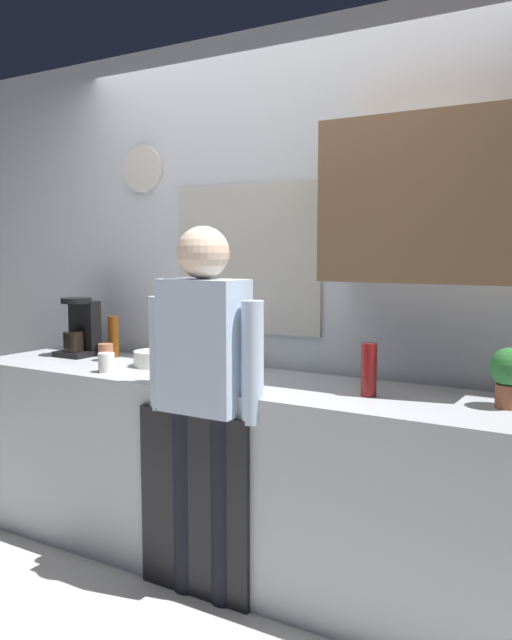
# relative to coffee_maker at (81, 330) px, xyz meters

# --- Properties ---
(ground_plane) EXTENTS (8.00, 8.00, 0.00)m
(ground_plane) POSITION_rel_coffee_maker_xyz_m (1.17, -0.42, -1.05)
(ground_plane) COLOR silver
(kitchen_counter) EXTENTS (3.07, 0.64, 0.91)m
(kitchen_counter) POSITION_rel_coffee_maker_xyz_m (1.17, -0.12, -0.60)
(kitchen_counter) COLOR #B2B7BC
(kitchen_counter) RESTS_ON ground_plane
(dishwasher_panel) EXTENTS (0.56, 0.02, 0.82)m
(dishwasher_panel) POSITION_rel_coffee_maker_xyz_m (1.12, -0.46, -0.64)
(dishwasher_panel) COLOR black
(dishwasher_panel) RESTS_ON ground_plane
(back_wall_assembly) EXTENTS (4.67, 0.42, 2.60)m
(back_wall_assembly) POSITION_rel_coffee_maker_xyz_m (1.26, 0.28, 0.30)
(back_wall_assembly) COLOR silver
(back_wall_assembly) RESTS_ON ground_plane
(coffee_maker) EXTENTS (0.20, 0.20, 0.33)m
(coffee_maker) POSITION_rel_coffee_maker_xyz_m (0.00, 0.00, 0.00)
(coffee_maker) COLOR black
(coffee_maker) RESTS_ON kitchen_counter
(bottle_dark_sauce) EXTENTS (0.06, 0.06, 0.18)m
(bottle_dark_sauce) POSITION_rel_coffee_maker_xyz_m (1.06, 0.04, -0.06)
(bottle_dark_sauce) COLOR black
(bottle_dark_sauce) RESTS_ON kitchen_counter
(bottle_amber_beer) EXTENTS (0.06, 0.06, 0.23)m
(bottle_amber_beer) POSITION_rel_coffee_maker_xyz_m (0.20, 0.06, -0.03)
(bottle_amber_beer) COLOR brown
(bottle_amber_beer) RESTS_ON kitchen_counter
(bottle_red_vinegar) EXTENTS (0.06, 0.06, 0.22)m
(bottle_red_vinegar) POSITION_rel_coffee_maker_xyz_m (1.79, -0.15, -0.04)
(bottle_red_vinegar) COLOR maroon
(bottle_red_vinegar) RESTS_ON kitchen_counter
(cup_white_mug) EXTENTS (0.08, 0.08, 0.10)m
(cup_white_mug) POSITION_rel_coffee_maker_xyz_m (0.50, -0.31, -0.10)
(cup_white_mug) COLOR white
(cup_white_mug) RESTS_ON kitchen_counter
(cup_terracotta_mug) EXTENTS (0.08, 0.08, 0.09)m
(cup_terracotta_mug) POSITION_rel_coffee_maker_xyz_m (0.25, -0.06, -0.10)
(cup_terracotta_mug) COLOR #B26647
(cup_terracotta_mug) RESTS_ON kitchen_counter
(mixing_bowl) EXTENTS (0.22, 0.22, 0.08)m
(mixing_bowl) POSITION_rel_coffee_maker_xyz_m (0.59, -0.06, -0.11)
(mixing_bowl) COLOR white
(mixing_bowl) RESTS_ON kitchen_counter
(potted_plant) EXTENTS (0.15, 0.15, 0.23)m
(potted_plant) POSITION_rel_coffee_maker_xyz_m (2.32, -0.07, -0.01)
(potted_plant) COLOR #9E5638
(potted_plant) RESTS_ON kitchen_counter
(person_at_sink) EXTENTS (0.57, 0.22, 1.60)m
(person_at_sink) POSITION_rel_coffee_maker_xyz_m (1.17, -0.42, -0.10)
(person_at_sink) COLOR black
(person_at_sink) RESTS_ON ground_plane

